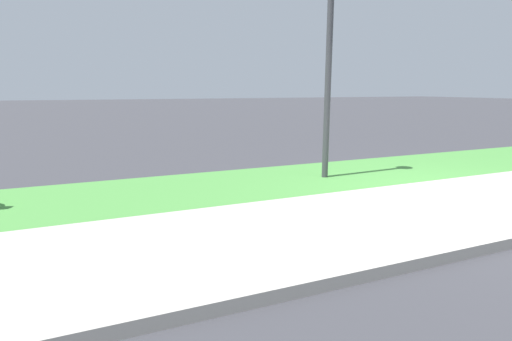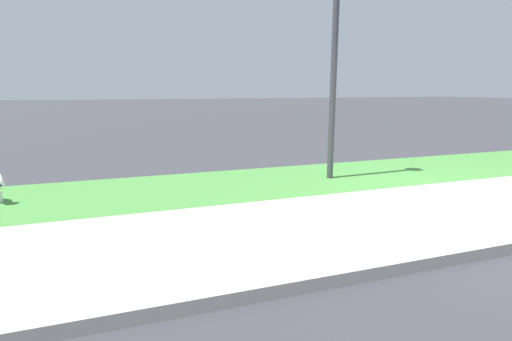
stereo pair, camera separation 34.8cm
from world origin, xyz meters
name	(u,v)px [view 2 (the right image)]	position (x,y,z in m)	size (l,w,h in m)	color
ground_plane	(482,205)	(0.00, 0.00, 0.00)	(120.00, 120.00, 0.00)	#38383D
sidewalk_pavement	(482,205)	(0.00, 0.00, 0.01)	(18.00, 2.42, 0.01)	#ADA89E
grass_verge	(377,172)	(0.00, 2.36, 0.00)	(18.00, 2.29, 0.01)	#47893D
street_lamp	(336,0)	(-1.12, 2.24, 3.03)	(0.32, 0.32, 4.59)	#3D3D42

